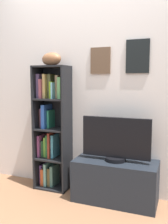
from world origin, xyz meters
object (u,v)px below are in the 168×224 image
object	(u,v)px
football	(51,59)
tv_stand	(115,181)
bookshelf	(52,127)
television	(116,140)

from	to	relation	value
football	tv_stand	size ratio (longest dim) A/B	0.31
football	tv_stand	xyz separation A→B (m)	(0.80, -0.07, -1.34)
bookshelf	television	size ratio (longest dim) A/B	2.01
tv_stand	football	bearing A→B (deg)	175.00
bookshelf	tv_stand	bearing A→B (deg)	-6.96
tv_stand	television	size ratio (longest dim) A/B	1.21
football	tv_stand	world-z (taller)	football
bookshelf	football	bearing A→B (deg)	-47.51
bookshelf	tv_stand	xyz separation A→B (m)	(0.83, -0.10, -0.53)
tv_stand	television	world-z (taller)	television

